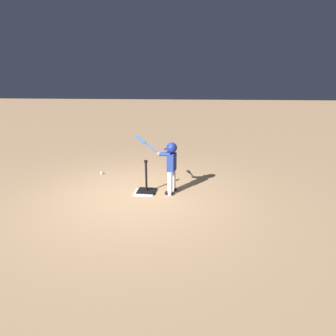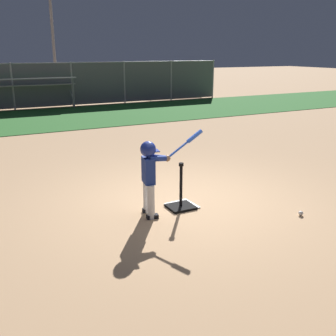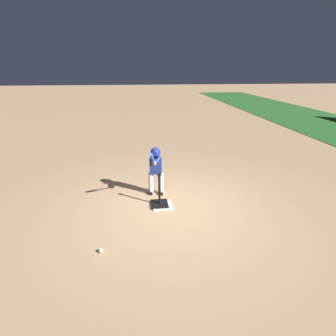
{
  "view_description": "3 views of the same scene",
  "coord_description": "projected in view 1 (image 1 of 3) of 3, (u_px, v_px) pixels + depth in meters",
  "views": [
    {
      "loc": [
        -1.42,
        5.28,
        2.34
      ],
      "look_at": [
        -0.72,
        -0.3,
        0.59
      ],
      "focal_mm": 28.0,
      "sensor_mm": 36.0,
      "label": 1
    },
    {
      "loc": [
        -3.1,
        -5.44,
        2.45
      ],
      "look_at": [
        -0.57,
        -0.48,
        0.79
      ],
      "focal_mm": 42.0,
      "sensor_mm": 36.0,
      "label": 2
    },
    {
      "loc": [
        4.97,
        -0.66,
        2.89
      ],
      "look_at": [
        -0.61,
        -0.02,
        0.73
      ],
      "focal_mm": 28.0,
      "sensor_mm": 36.0,
      "label": 3
    }
  ],
  "objects": [
    {
      "name": "ground_plane",
      "position": [
        135.0,
        196.0,
        5.87
      ],
      "size": [
        90.0,
        90.0,
        0.0
      ],
      "primitive_type": "plane",
      "color": "tan"
    },
    {
      "name": "batter_child",
      "position": [
        170.0,
        161.0,
        5.83
      ],
      "size": [
        0.97,
        0.38,
        1.31
      ],
      "color": "silver",
      "rests_on": "ground_plane"
    },
    {
      "name": "baseball",
      "position": [
        102.0,
        173.0,
        7.3
      ],
      "size": [
        0.07,
        0.07,
        0.07
      ],
      "primitive_type": "sphere",
      "color": "white",
      "rests_on": "ground_plane"
    },
    {
      "name": "batting_tee",
      "position": [
        147.0,
        187.0,
        6.05
      ],
      "size": [
        0.42,
        0.38,
        0.76
      ],
      "color": "black",
      "rests_on": "ground_plane"
    },
    {
      "name": "home_plate",
      "position": [
        144.0,
        192.0,
        6.04
      ],
      "size": [
        0.47,
        0.47,
        0.02
      ],
      "primitive_type": "cube",
      "rotation": [
        0.0,
        0.0,
        0.07
      ],
      "color": "white",
      "rests_on": "ground_plane"
    }
  ]
}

